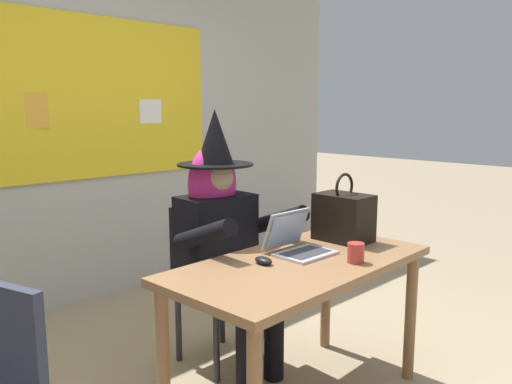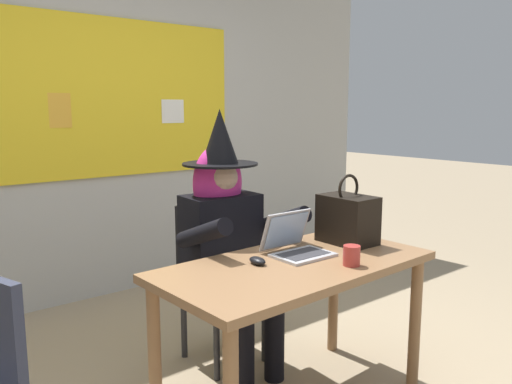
{
  "view_description": "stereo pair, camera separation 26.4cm",
  "coord_description": "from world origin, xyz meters",
  "views": [
    {
      "loc": [
        -1.7,
        -1.58,
        1.47
      ],
      "look_at": [
        0.14,
        0.27,
        1.05
      ],
      "focal_mm": 35.99,
      "sensor_mm": 36.0,
      "label": 1
    },
    {
      "loc": [
        -1.5,
        -1.76,
        1.47
      ],
      "look_at": [
        0.14,
        0.27,
        1.05
      ],
      "focal_mm": 35.99,
      "sensor_mm": 36.0,
      "label": 2
    }
  ],
  "objects": [
    {
      "name": "wall_back_bulletin",
      "position": [
        -0.0,
        2.07,
        1.44
      ],
      "size": [
        5.76,
        2.3,
        2.85
      ],
      "color": "#B2B2AD",
      "rests_on": "ground"
    },
    {
      "name": "person_costumed",
      "position": [
        0.15,
        0.54,
        0.81
      ],
      "size": [
        0.62,
        0.69,
        1.47
      ],
      "rotation": [
        0.0,
        0.0,
        -1.63
      ],
      "color": "black",
      "rests_on": "ground"
    },
    {
      "name": "desk_main",
      "position": [
        0.13,
        -0.04,
        0.65
      ],
      "size": [
        1.37,
        0.72,
        0.75
      ],
      "rotation": [
        0.0,
        0.0,
        0.03
      ],
      "color": "#8E6642",
      "rests_on": "ground"
    },
    {
      "name": "laptop",
      "position": [
        0.23,
        0.05,
        0.79
      ],
      "size": [
        0.29,
        0.28,
        0.21
      ],
      "rotation": [
        0.0,
        0.0,
        -0.01
      ],
      "color": "#B7B7BC",
      "rests_on": "desk_main"
    },
    {
      "name": "coffee_mug",
      "position": [
        0.3,
        -0.25,
        0.79
      ],
      "size": [
        0.08,
        0.08,
        0.09
      ],
      "primitive_type": "cylinder",
      "color": "#B23833",
      "rests_on": "desk_main"
    },
    {
      "name": "chair_at_desk",
      "position": [
        0.15,
        0.66,
        0.52
      ],
      "size": [
        0.42,
        0.42,
        0.92
      ],
      "rotation": [
        0.0,
        0.0,
        -1.57
      ],
      "color": "black",
      "rests_on": "ground"
    },
    {
      "name": "handbag",
      "position": [
        0.6,
        0.04,
        0.88
      ],
      "size": [
        0.2,
        0.3,
        0.38
      ],
      "rotation": [
        0.0,
        0.0,
        -0.01
      ],
      "color": "black",
      "rests_on": "desk_main"
    },
    {
      "name": "computer_mouse",
      "position": [
        -0.03,
        0.05,
        0.76
      ],
      "size": [
        0.07,
        0.11,
        0.03
      ],
      "primitive_type": "ellipsoid",
      "rotation": [
        0.0,
        0.0,
        -0.1
      ],
      "color": "black",
      "rests_on": "desk_main"
    }
  ]
}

